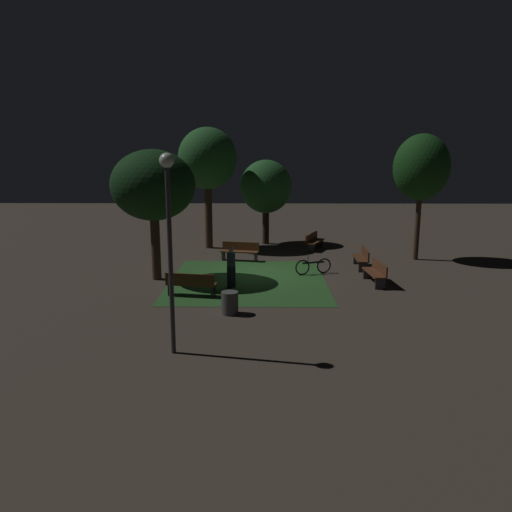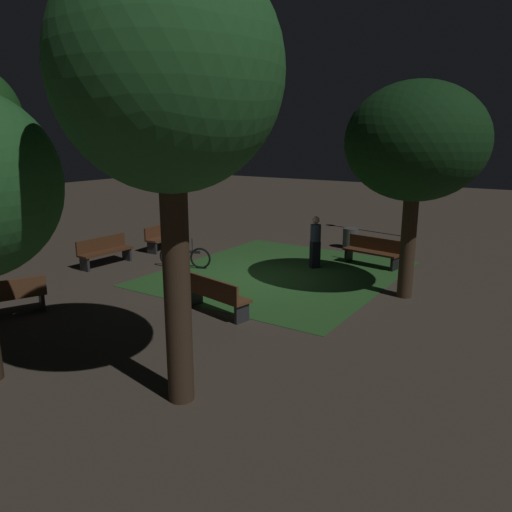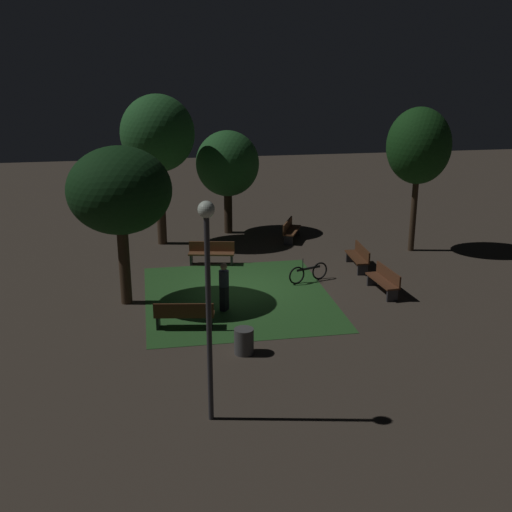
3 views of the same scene
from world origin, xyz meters
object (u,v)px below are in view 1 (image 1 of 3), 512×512
object	(u,v)px
tree_near_wall	(266,187)
bicycle	(313,266)
bench_near_trees	(376,272)
bench_back_row	(240,251)
lamp_post_plaza_east	(169,223)
bench_by_lamp	(362,258)
tree_right_canopy	(153,186)
trash_bin	(230,303)
tree_left_canopy	(208,159)
tree_lawn_side	(421,168)
pedestrian	(231,266)
bench_corner	(191,284)
bench_path_side	(314,241)

from	to	relation	value
tree_near_wall	bicycle	bearing A→B (deg)	-164.52
bench_near_trees	bench_back_row	bearing A→B (deg)	52.62
lamp_post_plaza_east	bench_back_row	bearing A→B (deg)	-6.28
bench_by_lamp	bench_back_row	world-z (taller)	same
bench_near_trees	lamp_post_plaza_east	size ratio (longest dim) A/B	0.36
bicycle	tree_right_canopy	bearing A→B (deg)	98.15
bench_back_row	bicycle	world-z (taller)	bicycle
trash_bin	bicycle	world-z (taller)	bicycle
tree_left_canopy	lamp_post_plaza_east	bearing A→B (deg)	-177.62
bicycle	tree_lawn_side	bearing A→B (deg)	-60.27
bench_near_trees	tree_left_canopy	world-z (taller)	tree_left_canopy
lamp_post_plaza_east	pedestrian	size ratio (longest dim) A/B	3.16
bench_back_row	pedestrian	world-z (taller)	pedestrian
tree_right_canopy	bicycle	world-z (taller)	tree_right_canopy
tree_left_canopy	bicycle	xyz separation A→B (m)	(-5.88, -5.07, -4.39)
bench_corner	bench_path_side	xyz separation A→B (m)	(8.83, -5.32, 0.00)
bench_near_trees	bench_corner	xyz separation A→B (m)	(-1.85, 7.04, 0.00)
bench_by_lamp	tree_left_canopy	size ratio (longest dim) A/B	0.28
bench_corner	bicycle	world-z (taller)	bicycle
bicycle	pedestrian	xyz separation A→B (m)	(-2.16, 3.36, 0.51)
bench_path_side	tree_near_wall	xyz separation A→B (m)	(1.72, 2.56, 2.72)
bench_path_side	lamp_post_plaza_east	xyz separation A→B (m)	(-13.88, 5.06, 2.92)
tree_lawn_side	bench_by_lamp	bearing A→B (deg)	122.17
bench_path_side	tree_right_canopy	xyz separation A→B (m)	(-6.35, 7.08, 3.32)
tree_near_wall	bench_by_lamp	bearing A→B (deg)	-144.46
bench_by_lamp	pedestrian	xyz separation A→B (m)	(-3.31, 5.67, 0.37)
bench_by_lamp	bench_back_row	xyz separation A→B (m)	(1.53, 5.55, 0.00)
tree_lawn_side	tree_near_wall	distance (m)	8.42
bench_path_side	tree_near_wall	world-z (taller)	tree_near_wall
lamp_post_plaza_east	trash_bin	world-z (taller)	lamp_post_plaza_east
tree_lawn_side	tree_near_wall	world-z (taller)	tree_lawn_side
bench_by_lamp	bicycle	size ratio (longest dim) A/B	1.14
lamp_post_plaza_east	trash_bin	size ratio (longest dim) A/B	6.92
bench_corner	bicycle	size ratio (longest dim) A/B	1.17
bench_by_lamp	trash_bin	world-z (taller)	bench_by_lamp
tree_right_canopy	pedestrian	distance (m)	4.47
tree_lawn_side	tree_right_canopy	distance (m)	12.41
tree_lawn_side	tree_near_wall	xyz separation A→B (m)	(4.13, 7.24, -1.18)
bench_corner	bench_back_row	size ratio (longest dim) A/B	1.00
bench_back_row	bench_corner	bearing A→B (deg)	166.26
bench_back_row	bicycle	xyz separation A→B (m)	(-2.68, -3.25, -0.14)
bench_near_trees	tree_left_canopy	size ratio (longest dim) A/B	0.29
bench_back_row	tree_right_canopy	bearing A→B (deg)	138.02
bench_corner	tree_lawn_side	size ratio (longest dim) A/B	0.31
bench_back_row	trash_bin	world-z (taller)	bench_back_row
bench_back_row	pedestrian	size ratio (longest dim) A/B	1.15
bench_by_lamp	tree_near_wall	bearing A→B (deg)	35.54
bench_corner	trash_bin	distance (m)	2.44
bench_near_trees	bicycle	size ratio (longest dim) A/B	1.15
bench_corner	lamp_post_plaza_east	bearing A→B (deg)	-177.03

